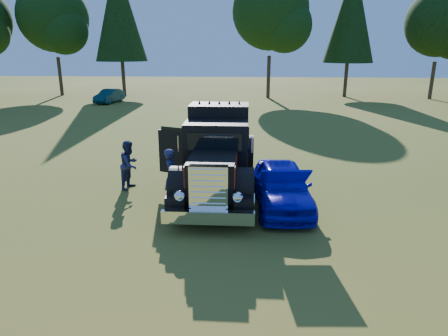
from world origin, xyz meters
TOP-DOWN VIEW (x-y plane):
  - ground at (0.00, 0.00)m, footprint 120.00×120.00m
  - treeline at (-2.48, 27.26)m, footprint 72.10×24.04m
  - diamond_t_truck at (1.07, 1.92)m, footprint 3.32×7.16m
  - hotrod_coupe at (3.20, 0.82)m, footprint 1.92×4.32m
  - spectator_near at (-0.32, 0.89)m, footprint 0.45×0.68m
  - spectator_far at (-2.12, 2.30)m, footprint 0.85×0.99m
  - distant_teal_car at (-10.80, 25.24)m, footprint 1.93×3.92m

SIDE VIEW (x-z plane):
  - ground at x=0.00m, z-range 0.00..0.00m
  - distant_teal_car at x=-10.80m, z-range 0.00..1.23m
  - hotrod_coupe at x=3.20m, z-range -0.23..1.66m
  - spectator_far at x=-2.12m, z-range 0.00..1.76m
  - spectator_near at x=-0.32m, z-range 0.00..1.83m
  - diamond_t_truck at x=1.07m, z-range -0.22..2.78m
  - treeline at x=-2.48m, z-range 0.86..14.70m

